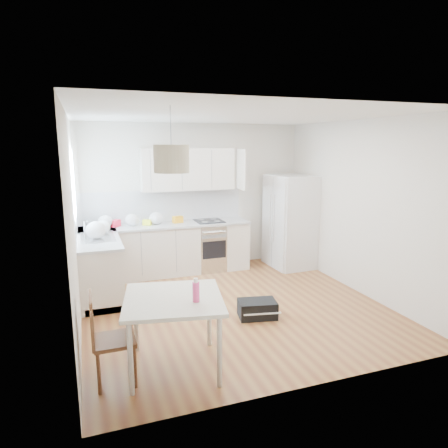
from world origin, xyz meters
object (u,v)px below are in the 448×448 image
(dining_table, at_px, (173,305))
(gym_bag, at_px, (257,309))
(refrigerator, at_px, (291,221))
(dining_chair, at_px, (114,338))

(dining_table, bearing_deg, gym_bag, 43.00)
(refrigerator, distance_m, gym_bag, 2.62)
(dining_table, height_order, dining_chair, dining_chair)
(refrigerator, xyz_separation_m, gym_bag, (-1.56, -1.96, -0.76))
(refrigerator, bearing_deg, gym_bag, -130.81)
(refrigerator, relative_size, gym_bag, 3.47)
(refrigerator, xyz_separation_m, dining_table, (-2.90, -2.81, -0.18))
(gym_bag, bearing_deg, dining_chair, -143.55)
(refrigerator, height_order, gym_bag, refrigerator)
(dining_table, bearing_deg, dining_chair, -163.38)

